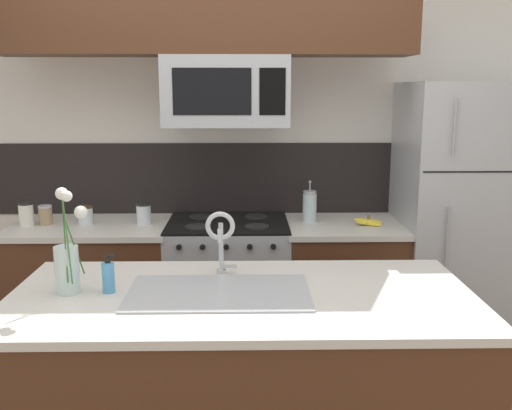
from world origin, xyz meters
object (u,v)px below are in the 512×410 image
object	(u,v)px
refrigerator	(467,224)
microwave	(226,91)
storage_jar_tall	(26,214)
french_press	(310,206)
flower_vase	(68,264)
banana_bunch	(369,222)
storage_jar_squat	(144,214)
dish_soap_bottle	(108,277)
sink_faucet	(221,234)
stove_range	(228,291)
storage_jar_short	(85,215)
storage_jar_medium	(45,215)

from	to	relation	value
refrigerator	microwave	bearing A→B (deg)	-178.47
storage_jar_tall	french_press	bearing A→B (deg)	2.67
refrigerator	flower_vase	size ratio (longest dim) A/B	3.91
storage_jar_tall	flower_vase	distance (m)	1.36
microwave	banana_bunch	bearing A→B (deg)	-2.53
storage_jar_squat	dish_soap_bottle	size ratio (longest dim) A/B	0.80
microwave	sink_faucet	world-z (taller)	microwave
stove_range	refrigerator	bearing A→B (deg)	0.75
dish_soap_bottle	flower_vase	size ratio (longest dim) A/B	0.36
french_press	dish_soap_bottle	xyz separation A→B (m)	(-0.99, -1.29, -0.03)
microwave	french_press	bearing A→B (deg)	8.79
microwave	sink_faucet	distance (m)	1.19
microwave	refrigerator	world-z (taller)	microwave
stove_range	french_press	bearing A→B (deg)	6.54
storage_jar_short	banana_bunch	xyz separation A→B (m)	(1.78, -0.08, -0.03)
stove_range	storage_jar_squat	xyz separation A→B (m)	(-0.53, 0.01, 0.51)
storage_jar_squat	sink_faucet	bearing A→B (deg)	-63.00
storage_jar_medium	storage_jar_short	bearing A→B (deg)	3.00
french_press	flower_vase	world-z (taller)	flower_vase
refrigerator	flower_vase	xyz separation A→B (m)	(-2.16, -1.25, 0.14)
sink_faucet	stove_range	bearing A→B (deg)	90.11
storage_jar_medium	banana_bunch	distance (m)	2.03
storage_jar_tall	banana_bunch	xyz separation A→B (m)	(2.14, -0.04, -0.05)
storage_jar_tall	refrigerator	bearing A→B (deg)	0.88
storage_jar_tall	banana_bunch	bearing A→B (deg)	-0.99
storage_jar_medium	dish_soap_bottle	xyz separation A→B (m)	(0.68, -1.23, 0.01)
refrigerator	sink_faucet	xyz separation A→B (m)	(-1.53, -1.05, 0.21)
french_press	flower_vase	size ratio (longest dim) A/B	0.58
dish_soap_bottle	stove_range	bearing A→B (deg)	69.41
stove_range	storage_jar_tall	size ratio (longest dim) A/B	6.24
stove_range	storage_jar_squat	distance (m)	0.74
banana_bunch	french_press	distance (m)	0.39
storage_jar_medium	dish_soap_bottle	bearing A→B (deg)	-61.02
dish_soap_bottle	storage_jar_short	bearing A→B (deg)	109.36
storage_jar_tall	stove_range	bearing A→B (deg)	1.05
microwave	storage_jar_medium	world-z (taller)	microwave
refrigerator	sink_faucet	world-z (taller)	refrigerator
storage_jar_medium	french_press	distance (m)	1.67
stove_range	flower_vase	distance (m)	1.49
banana_bunch	flower_vase	world-z (taller)	flower_vase
sink_faucet	banana_bunch	bearing A→B (deg)	47.82
storage_jar_squat	dish_soap_bottle	xyz separation A→B (m)	(0.07, -1.24, 0.00)
storage_jar_tall	dish_soap_bottle	size ratio (longest dim) A/B	0.90
storage_jar_medium	dish_soap_bottle	size ratio (longest dim) A/B	0.74
microwave	storage_jar_squat	distance (m)	0.93
banana_bunch	flower_vase	xyz separation A→B (m)	(-1.51, -1.17, 0.10)
storage_jar_medium	flower_vase	bearing A→B (deg)	-67.19
storage_jar_short	french_press	world-z (taller)	french_press
dish_soap_bottle	storage_jar_medium	bearing A→B (deg)	118.98
storage_jar_medium	french_press	bearing A→B (deg)	1.84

